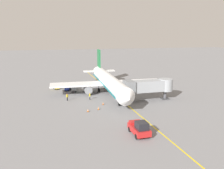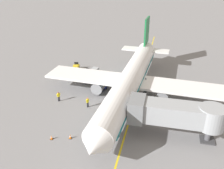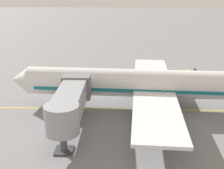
{
  "view_description": "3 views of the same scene",
  "coord_description": "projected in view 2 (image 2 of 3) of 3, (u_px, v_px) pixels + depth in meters",
  "views": [
    {
      "loc": [
        16.89,
        57.42,
        15.0
      ],
      "look_at": [
        1.83,
        5.85,
        3.58
      ],
      "focal_mm": 37.07,
      "sensor_mm": 36.0,
      "label": 1
    },
    {
      "loc": [
        -4.3,
        36.51,
        20.37
      ],
      "look_at": [
        3.49,
        3.36,
        3.62
      ],
      "focal_mm": 39.24,
      "sensor_mm": 36.0,
      "label": 2
    },
    {
      "loc": [
        -34.98,
        3.75,
        15.38
      ],
      "look_at": [
        3.32,
        4.99,
        2.31
      ],
      "focal_mm": 45.97,
      "sensor_mm": 36.0,
      "label": 3
    }
  ],
  "objects": [
    {
      "name": "ground_plane",
      "position": [
        136.0,
        97.0,
        41.77
      ],
      "size": [
        400.0,
        400.0,
        0.0
      ],
      "primitive_type": "plane",
      "color": "slate"
    },
    {
      "name": "safety_cone_nose_left",
      "position": [
        70.0,
        137.0,
        31.73
      ],
      "size": [
        0.36,
        0.36,
        0.59
      ],
      "color": "black",
      "rests_on": "ground"
    },
    {
      "name": "gate_lead_in_line",
      "position": [
        136.0,
        97.0,
        41.77
      ],
      "size": [
        0.24,
        80.0,
        0.01
      ],
      "primitive_type": "cube",
      "color": "gold",
      "rests_on": "ground"
    },
    {
      "name": "baggage_tug_spare",
      "position": [
        76.0,
        67.0,
        51.92
      ],
      "size": [
        1.79,
        2.71,
        1.62
      ],
      "color": "gold",
      "rests_on": "ground"
    },
    {
      "name": "parked_airliner",
      "position": [
        130.0,
        80.0,
        40.49
      ],
      "size": [
        30.25,
        37.33,
        10.63
      ],
      "color": "white",
      "rests_on": "ground"
    },
    {
      "name": "baggage_tug_trailing",
      "position": [
        85.0,
        73.0,
        49.06
      ],
      "size": [
        1.91,
        2.74,
        1.62
      ],
      "color": "#1E339E",
      "rests_on": "ground"
    },
    {
      "name": "jet_bridge",
      "position": [
        175.0,
        113.0,
        30.88
      ],
      "size": [
        11.94,
        3.5,
        4.98
      ],
      "color": "#93999E",
      "rests_on": "ground"
    },
    {
      "name": "baggage_cart_front",
      "position": [
        89.0,
        77.0,
        46.84
      ],
      "size": [
        1.63,
        2.97,
        1.58
      ],
      "color": "#4C4C51",
      "rests_on": "ground"
    },
    {
      "name": "ground_crew_loader",
      "position": [
        59.0,
        96.0,
        40.16
      ],
      "size": [
        0.48,
        0.65,
        1.69
      ],
      "color": "#232328",
      "rests_on": "ground"
    },
    {
      "name": "baggage_tug_lead",
      "position": [
        104.0,
        84.0,
        44.76
      ],
      "size": [
        1.47,
        2.59,
        1.62
      ],
      "color": "navy",
      "rests_on": "ground"
    },
    {
      "name": "safety_cone_wing_tip",
      "position": [
        91.0,
        125.0,
        34.12
      ],
      "size": [
        0.36,
        0.36,
        0.59
      ],
      "color": "black",
      "rests_on": "ground"
    },
    {
      "name": "ground_crew_wing_walker",
      "position": [
        88.0,
        102.0,
        38.47
      ],
      "size": [
        0.36,
        0.71,
        1.69
      ],
      "color": "#232328",
      "rests_on": "ground"
    },
    {
      "name": "baggage_cart_second_in_train",
      "position": [
        94.0,
        72.0,
        49.33
      ],
      "size": [
        1.63,
        2.97,
        1.58
      ],
      "color": "#4C4C51",
      "rests_on": "ground"
    },
    {
      "name": "safety_cone_nose_right",
      "position": [
        51.0,
        137.0,
        31.59
      ],
      "size": [
        0.36,
        0.36,
        0.59
      ],
      "color": "black",
      "rests_on": "ground"
    }
  ]
}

